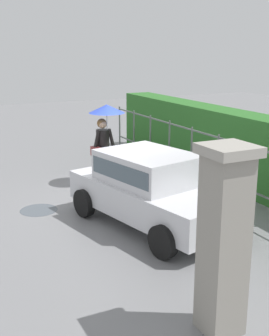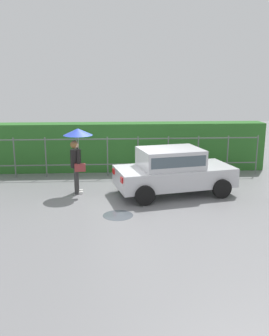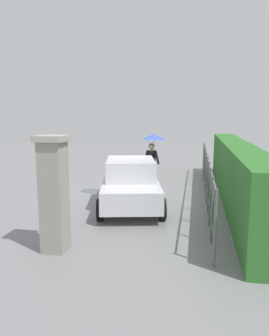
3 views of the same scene
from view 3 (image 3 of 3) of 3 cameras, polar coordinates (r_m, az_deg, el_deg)
The scene contains 7 objects.
ground_plane at distance 11.49m, azimuth 0.13°, elevation -4.86°, with size 40.00×40.00×0.00m, color slate.
car at distance 9.91m, azimuth -0.70°, elevation -2.37°, with size 3.97×2.48×1.48m.
pedestrian at distance 12.71m, azimuth 3.18°, elevation 3.50°, with size 0.92×0.92×2.09m.
gate_pillar at distance 6.80m, azimuth -14.10°, elevation -4.33°, with size 0.60×0.60×2.42m.
fence_section at distance 11.22m, azimuth 12.70°, elevation -1.13°, with size 10.41×0.05×1.50m.
hedge_row at distance 11.27m, azimuth 17.57°, elevation -0.64°, with size 11.36×0.90×1.90m, color #2D6B28.
puddle_near at distance 12.24m, azimuth -7.60°, elevation -4.04°, with size 0.83×0.83×0.00m, color #4C545B.
Camera 3 is at (10.94, 2.07, 2.81)m, focal length 34.36 mm.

